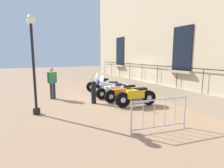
% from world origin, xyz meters
% --- Properties ---
extents(ground_plane, '(60.00, 60.00, 0.00)m').
position_xyz_m(ground_plane, '(0.00, 0.00, 0.00)').
color(ground_plane, '#9E7A5B').
extents(building_facade, '(0.82, 13.00, 7.82)m').
position_xyz_m(building_facade, '(-2.23, 0.00, 3.78)').
color(building_facade, '#C6B28E').
rests_on(building_facade, ground_plane).
extents(motorcycle_blue, '(1.85, 0.91, 1.42)m').
position_xyz_m(motorcycle_blue, '(0.04, -2.01, 0.46)').
color(motorcycle_blue, black).
rests_on(motorcycle_blue, ground_plane).
extents(motorcycle_silver, '(2.12, 0.84, 1.34)m').
position_xyz_m(motorcycle_silver, '(-0.05, -1.06, 0.44)').
color(motorcycle_silver, black).
rests_on(motorcycle_silver, ground_plane).
extents(motorcycle_white, '(2.16, 0.59, 1.31)m').
position_xyz_m(motorcycle_white, '(0.10, 0.03, 0.42)').
color(motorcycle_white, black).
rests_on(motorcycle_white, ground_plane).
extents(motorcycle_orange, '(2.15, 0.55, 0.96)m').
position_xyz_m(motorcycle_orange, '(0.01, 0.96, 0.42)').
color(motorcycle_orange, black).
rests_on(motorcycle_orange, ground_plane).
extents(motorcycle_yellow, '(2.06, 0.72, 1.11)m').
position_xyz_m(motorcycle_yellow, '(-0.05, 1.97, 0.45)').
color(motorcycle_yellow, black).
rests_on(motorcycle_yellow, ground_plane).
extents(lamppost, '(0.28, 0.98, 3.82)m').
position_xyz_m(lamppost, '(4.22, 1.14, 2.58)').
color(lamppost, black).
rests_on(lamppost, ground_plane).
extents(crowd_barrier, '(1.96, 0.32, 1.05)m').
position_xyz_m(crowd_barrier, '(0.93, 4.70, 0.56)').
color(crowd_barrier, '#B7B7BF').
rests_on(crowd_barrier, ground_plane).
extents(bollard, '(0.24, 0.24, 1.13)m').
position_xyz_m(bollard, '(1.52, 0.60, 0.57)').
color(bollard, black).
rests_on(bollard, ground_plane).
extents(pedestrian_standing, '(0.52, 0.28, 1.73)m').
position_xyz_m(pedestrian_standing, '(3.18, -1.33, 0.98)').
color(pedestrian_standing, '#23283D').
rests_on(pedestrian_standing, ground_plane).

